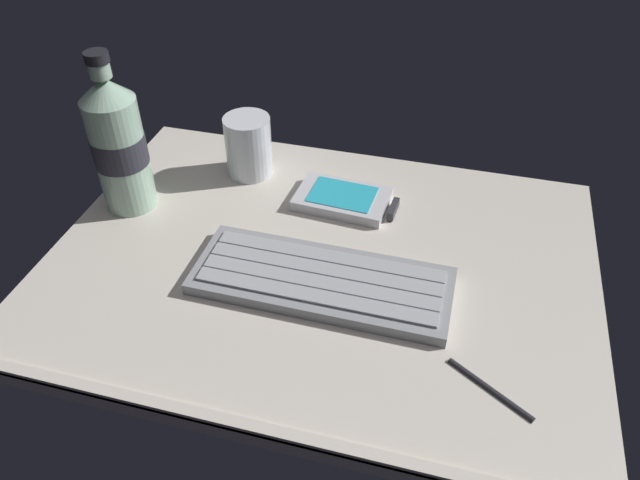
# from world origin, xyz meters

# --- Properties ---
(ground_plane) EXTENTS (0.64, 0.48, 0.03)m
(ground_plane) POSITION_xyz_m (0.00, -0.00, -0.01)
(ground_plane) COLOR beige
(keyboard) EXTENTS (0.29, 0.11, 0.02)m
(keyboard) POSITION_xyz_m (0.01, -0.04, 0.01)
(keyboard) COLOR #93969B
(keyboard) RESTS_ON ground_plane
(handheld_device) EXTENTS (0.13, 0.08, 0.02)m
(handheld_device) POSITION_xyz_m (0.01, 0.11, 0.01)
(handheld_device) COLOR silver
(handheld_device) RESTS_ON ground_plane
(juice_cup) EXTENTS (0.06, 0.06, 0.09)m
(juice_cup) POSITION_xyz_m (-0.14, 0.15, 0.04)
(juice_cup) COLOR silver
(juice_cup) RESTS_ON ground_plane
(water_bottle) EXTENTS (0.07, 0.07, 0.21)m
(water_bottle) POSITION_xyz_m (-0.27, 0.04, 0.09)
(water_bottle) COLOR #9EC1A8
(water_bottle) RESTS_ON ground_plane
(stylus_pen) EXTENTS (0.08, 0.06, 0.01)m
(stylus_pen) POSITION_xyz_m (0.20, -0.14, 0.00)
(stylus_pen) COLOR #26262B
(stylus_pen) RESTS_ON ground_plane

